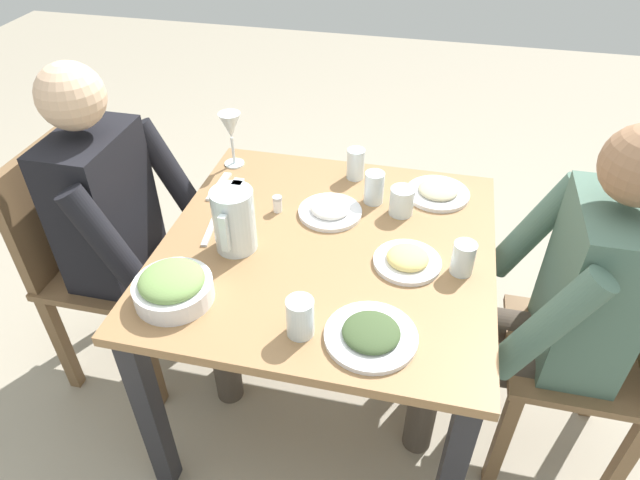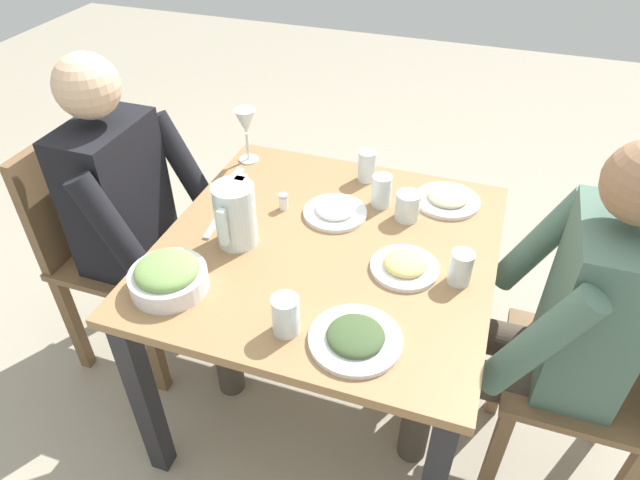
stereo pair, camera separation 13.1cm
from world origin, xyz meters
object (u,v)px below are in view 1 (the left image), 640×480
plate_dolmas (371,334)px  salt_shaker (277,204)px  chair_far (612,349)px  water_glass_center (300,317)px  plate_beans (438,192)px  plate_fries (407,260)px  water_glass_by_pitcher (374,188)px  wine_glass (231,128)px  salad_bowl (173,286)px  diner_near (135,228)px  diner_far (549,300)px  water_glass_near_right (402,201)px  water_glass_near_left (356,164)px  dining_table (327,272)px  chair_near (89,254)px  plate_yoghurt (330,210)px  water_glass_far_left (463,258)px  water_pitcher (234,220)px

plate_dolmas → salt_shaker: size_ratio=4.21×
chair_far → water_glass_center: bearing=-69.2°
plate_beans → plate_fries: (0.37, -0.06, 0.00)m
water_glass_by_pitcher → wine_glass: wine_glass is taller
chair_far → salad_bowl: chair_far is taller
diner_near → plate_dolmas: size_ratio=5.25×
chair_far → wine_glass: wine_glass is taller
diner_near → water_glass_by_pitcher: diner_near is taller
diner_far → water_glass_near_right: diner_far is taller
water_glass_near_left → plate_beans: bearing=80.2°
diner_far → water_glass_near_right: bearing=-118.7°
dining_table → salt_shaker: (-0.13, -0.19, 0.14)m
dining_table → salt_shaker: salt_shaker is taller
plate_fries → dining_table: bearing=-98.6°
dining_table → chair_near: chair_near is taller
diner_near → salad_bowl: 0.44m
chair_near → plate_dolmas: chair_near is taller
plate_fries → plate_yoghurt: size_ratio=0.96×
water_glass_near_left → water_glass_near_right: bearing=45.1°
diner_near → plate_fries: diner_near is taller
chair_near → water_glass_near_right: 1.08m
plate_yoghurt → water_glass_near_right: size_ratio=2.22×
chair_near → water_glass_by_pitcher: bearing=104.3°
plate_fries → plate_dolmas: size_ratio=0.84×
chair_far → salt_shaker: (-0.17, -1.03, 0.23)m
plate_dolmas → wine_glass: 0.93m
diner_near → plate_beans: diner_near is taller
chair_far → diner_near: 1.48m
salad_bowl → wine_glass: wine_glass is taller
wine_glass → salt_shaker: (0.24, 0.23, -0.11)m
salad_bowl → plate_fries: salad_bowl is taller
diner_near → water_glass_near_right: diner_near is taller
salt_shaker → diner_far: bearing=78.6°
salad_bowl → water_glass_center: water_glass_center is taller
water_glass_center → salt_shaker: 0.52m
water_glass_far_left → salt_shaker: (-0.17, -0.57, -0.02)m
water_glass_by_pitcher → wine_glass: 0.54m
chair_far → water_pitcher: water_pitcher is taller
water_glass_near_left → water_glass_near_right: size_ratio=1.19×
plate_dolmas → salt_shaker: 0.59m
chair_near → dining_table: bearing=89.2°
water_glass_by_pitcher → wine_glass: bearing=-103.3°
plate_yoghurt → water_glass_center: (0.50, 0.03, 0.04)m
chair_near → plate_fries: chair_near is taller
water_glass_near_left → diner_near: bearing=-60.2°
plate_yoghurt → water_glass_by_pitcher: water_glass_by_pitcher is taller
chair_far → water_glass_center: (0.31, -0.83, 0.26)m
wine_glass → plate_beans: bearing=86.8°
water_pitcher → wine_glass: 0.47m
chair_near → salt_shaker: bearing=100.3°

